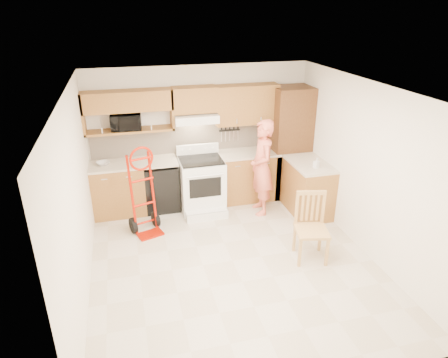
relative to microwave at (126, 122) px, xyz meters
name	(u,v)px	position (x,y,z in m)	size (l,w,h in m)	color
floor	(233,261)	(1.30, -2.08, -1.64)	(4.00, 4.50, 0.02)	beige
ceiling	(234,89)	(1.30, -2.08, 0.88)	(4.00, 4.50, 0.02)	white
wall_back	(200,134)	(1.30, 0.17, -0.38)	(4.00, 0.02, 2.50)	white
wall_front	(306,291)	(1.30, -4.34, -0.38)	(4.00, 0.02, 2.50)	white
wall_left	(76,200)	(-0.71, -2.08, -0.38)	(0.02, 4.50, 2.50)	white
wall_right	(366,169)	(3.31, -2.08, -0.38)	(0.02, 4.50, 2.50)	white
backsplash	(200,137)	(1.30, 0.15, -0.43)	(3.92, 0.03, 0.55)	beige
lower_cab_left	(119,189)	(-0.25, -0.14, -1.18)	(0.90, 0.60, 0.90)	olive
dishwasher	(161,186)	(0.50, -0.14, -1.20)	(0.60, 0.60, 0.85)	black
lower_cab_right	(247,176)	(2.13, -0.14, -1.18)	(1.14, 0.60, 0.90)	olive
countertop_left	(133,163)	(0.05, -0.13, -0.71)	(1.50, 0.63, 0.04)	beige
countertop_right	(248,153)	(2.13, -0.13, -0.71)	(1.14, 0.63, 0.04)	beige
cab_return_right	(307,189)	(3.00, -0.94, -1.18)	(0.60, 1.00, 0.90)	olive
countertop_return	(310,164)	(3.00, -0.94, -0.71)	(0.63, 1.00, 0.04)	beige
pantry_tall	(289,143)	(2.95, -0.14, -0.58)	(0.70, 0.60, 2.10)	brown
upper_cab_left	(127,101)	(0.05, 0.00, 0.35)	(1.50, 0.33, 0.34)	olive
upper_shelf_mw	(130,130)	(0.05, 0.00, -0.16)	(1.50, 0.33, 0.04)	olive
upper_cab_center	(194,99)	(1.18, 0.00, 0.31)	(0.76, 0.33, 0.44)	olive
upper_cab_right	(247,104)	(2.13, 0.00, 0.17)	(1.14, 0.33, 0.70)	olive
range_hood	(196,118)	(1.18, -0.06, 0.00)	(0.76, 0.46, 0.14)	white
knife_strip	(230,133)	(1.85, 0.12, -0.39)	(0.40, 0.05, 0.29)	black
microwave	(126,122)	(0.00, 0.00, 0.00)	(0.50, 0.34, 0.28)	black
range	(202,181)	(1.21, -0.40, -1.06)	(0.77, 1.01, 1.13)	white
person	(262,168)	(2.20, -0.74, -0.78)	(0.62, 0.41, 1.70)	#E86D55
hand_truck	(145,196)	(0.17, -0.96, -0.96)	(0.53, 0.48, 1.34)	#AC1301
dining_chair	(312,229)	(2.43, -2.30, -1.13)	(0.45, 0.49, 1.00)	#BE834C
soap_bottle	(317,163)	(3.00, -1.17, -0.60)	(0.08, 0.08, 0.18)	white
bowl	(103,163)	(-0.45, -0.13, -0.66)	(0.22, 0.22, 0.05)	white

